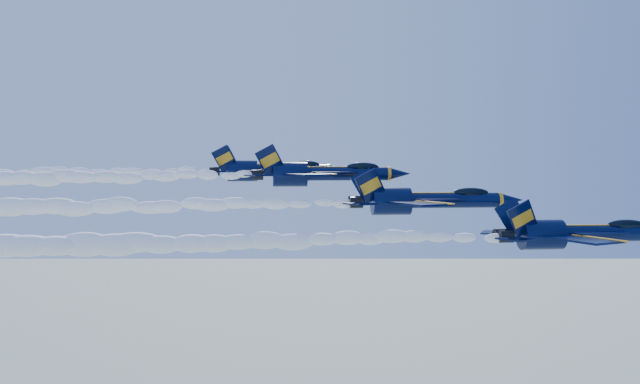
{
  "coord_description": "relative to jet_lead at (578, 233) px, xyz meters",
  "views": [
    {
      "loc": [
        -11.12,
        -72.5,
        157.37
      ],
      "look_at": [
        -4.42,
        -0.69,
        153.73
      ],
      "focal_mm": 35.0,
      "sensor_mm": 36.0,
      "label": 1
    }
  ],
  "objects": [
    {
      "name": "jet_lead",
      "position": [
        0.0,
        0.0,
        0.0
      ],
      "size": [
        18.92,
        15.52,
        7.03
      ],
      "color": "black"
    },
    {
      "name": "smoke_trail_jet_lead",
      "position": [
        -31.77,
        0.0,
        -0.48
      ],
      "size": [
        47.37,
        2.41,
        2.17
      ],
      "primitive_type": "ellipsoid",
      "color": "white"
    },
    {
      "name": "jet_second",
      "position": [
        -12.37,
        10.54,
        2.64
      ],
      "size": [
        20.01,
        16.41,
        7.44
      ],
      "color": "black"
    },
    {
      "name": "smoke_trail_jet_second",
      "position": [
        -44.61,
        10.54,
        2.15
      ],
      "size": [
        47.37,
        2.55,
        2.29
      ],
      "primitive_type": "ellipsoid",
      "color": "white"
    },
    {
      "name": "jet_third",
      "position": [
        -23.37,
        18.14,
        5.5
      ],
      "size": [
        19.56,
        16.04,
        7.27
      ],
      "color": "black"
    },
    {
      "name": "smoke_trail_jet_third",
      "position": [
        -55.42,
        18.14,
        5.01
      ],
      "size": [
        47.37,
        2.49,
        2.24
      ],
      "primitive_type": "ellipsoid",
      "color": "white"
    },
    {
      "name": "jet_fourth",
      "position": [
        -29.56,
        27.57,
        5.77
      ],
      "size": [
        18.75,
        15.38,
        6.97
      ],
      "color": "black"
    },
    {
      "name": "smoke_trail_jet_fourth",
      "position": [
        -61.26,
        27.57,
        5.3
      ],
      "size": [
        47.37,
        2.39,
        2.15
      ],
      "primitive_type": "ellipsoid",
      "color": "white"
    }
  ]
}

